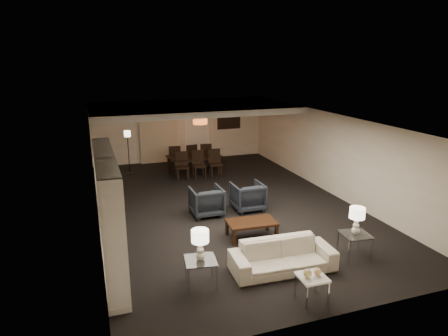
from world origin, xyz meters
TOP-DOWN VIEW (x-y plane):
  - floor at (0.00, 0.00)m, footprint 11.00×11.00m
  - ceiling at (0.00, 0.00)m, footprint 7.00×11.00m
  - wall_back at (0.00, 5.50)m, footprint 7.00×0.02m
  - wall_front at (0.00, -5.50)m, footprint 7.00×0.02m
  - wall_left at (-3.50, 0.00)m, footprint 0.02×11.00m
  - wall_right at (3.50, 0.00)m, footprint 0.02×11.00m
  - ceiling_soffit at (0.00, 3.50)m, footprint 7.00×4.00m
  - curtains at (-0.90, 5.42)m, footprint 1.50×0.12m
  - door at (0.70, 5.47)m, footprint 0.90×0.05m
  - painting at (2.10, 5.46)m, footprint 0.95×0.04m
  - media_unit at (-3.31, -2.60)m, footprint 0.38×3.40m
  - pendant_light at (0.30, 3.50)m, footprint 0.52×0.52m
  - sofa at (-0.10, -3.88)m, footprint 2.12×0.92m
  - coffee_table at (-0.10, -2.28)m, footprint 1.18×0.73m
  - armchair_left at (-0.70, -0.58)m, footprint 0.83×0.86m
  - armchair_right at (0.50, -0.58)m, footprint 0.83×0.85m
  - side_table_left at (-1.80, -3.88)m, footprint 0.64×0.64m
  - side_table_right at (1.60, -3.88)m, footprint 0.64×0.64m
  - table_lamp_left at (-1.80, -3.88)m, footprint 0.32×0.32m
  - table_lamp_right at (1.60, -3.88)m, footprint 0.36×0.36m
  - marble_table at (-0.10, -4.98)m, footprint 0.48×0.48m
  - gold_gourd_a at (-0.20, -4.98)m, footprint 0.15×0.15m
  - gold_gourd_b at (-0.00, -4.98)m, footprint 0.13×0.13m
  - television at (-3.28, -1.74)m, footprint 1.09×0.14m
  - vase_blue at (-3.31, -3.48)m, footprint 0.17×0.17m
  - vase_amber at (-3.31, -2.96)m, footprint 0.16×0.16m
  - floor_speaker at (-3.12, -0.74)m, footprint 0.15×0.15m
  - dining_table at (0.02, 3.37)m, footprint 1.97×1.24m
  - chair_nl at (-0.58, 2.72)m, footprint 0.50×0.50m
  - chair_nm at (0.02, 2.72)m, footprint 0.48×0.48m
  - chair_nr at (0.62, 2.72)m, footprint 0.48×0.48m
  - chair_fl at (-0.58, 4.02)m, footprint 0.50×0.50m
  - chair_fm at (0.02, 4.02)m, footprint 0.51×0.51m
  - chair_fr at (0.62, 4.02)m, footprint 0.50×0.50m
  - floor_lamp at (-2.23, 4.17)m, footprint 0.23×0.23m

SIDE VIEW (x-z plane):
  - floor at x=0.00m, z-range 0.00..0.00m
  - coffee_table at x=-0.10m, z-range 0.00..0.41m
  - marble_table at x=-0.10m, z-range 0.00..0.48m
  - side_table_left at x=-1.80m, z-range 0.00..0.53m
  - side_table_right at x=1.60m, z-range 0.00..0.53m
  - sofa at x=-0.10m, z-range 0.00..0.61m
  - dining_table at x=0.02m, z-range 0.00..0.66m
  - armchair_left at x=-0.70m, z-range 0.00..0.77m
  - armchair_right at x=0.50m, z-range 0.00..0.77m
  - chair_nl at x=-0.58m, z-range 0.00..0.98m
  - chair_nm at x=0.02m, z-range 0.00..0.98m
  - chair_nr at x=0.62m, z-range 0.00..0.98m
  - chair_fl at x=-0.58m, z-range 0.00..0.98m
  - chair_fm at x=0.02m, z-range 0.00..0.98m
  - chair_fr at x=0.62m, z-range 0.00..0.98m
  - gold_gourd_b at x=0.00m, z-range 0.48..0.61m
  - gold_gourd_a at x=-0.20m, z-range 0.48..0.63m
  - floor_speaker at x=-3.12m, z-range 0.00..1.21m
  - floor_lamp at x=-2.23m, z-range 0.00..1.58m
  - table_lamp_left at x=-1.80m, z-range 0.53..1.12m
  - table_lamp_right at x=1.60m, z-range 0.53..1.12m
  - door at x=0.70m, z-range 0.00..2.10m
  - television at x=-3.28m, z-range 0.75..1.38m
  - vase_blue at x=-3.31m, z-range 1.06..1.24m
  - media_unit at x=-3.31m, z-range 0.00..2.35m
  - curtains at x=-0.90m, z-range 0.00..2.40m
  - wall_back at x=0.00m, z-range 0.00..2.50m
  - wall_front at x=0.00m, z-range 0.00..2.50m
  - wall_left at x=-3.50m, z-range 0.00..2.50m
  - wall_right at x=3.50m, z-range 0.00..2.50m
  - painting at x=2.10m, z-range 1.23..1.88m
  - vase_amber at x=-3.31m, z-range 1.56..1.73m
  - pendant_light at x=0.30m, z-range 1.80..2.04m
  - ceiling_soffit at x=0.00m, z-range 2.30..2.50m
  - ceiling at x=0.00m, z-range 2.49..2.51m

